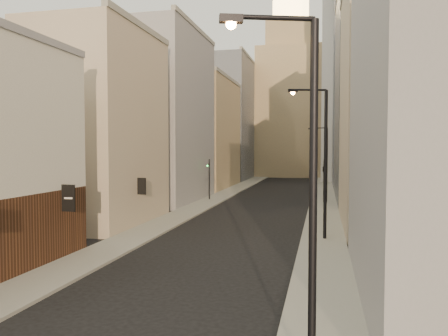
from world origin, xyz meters
TOP-DOWN VIEW (x-y plane):
  - sidewalk_left at (-6.50, 55.00)m, footprint 3.00×140.00m
  - sidewalk_right at (6.50, 55.00)m, footprint 3.00×140.00m
  - left_bldg_beige at (-12.00, 26.00)m, footprint 8.00×12.00m
  - left_bldg_grey at (-12.00, 42.00)m, footprint 8.00×16.00m
  - left_bldg_tan at (-12.00, 60.00)m, footprint 8.00×18.00m
  - left_bldg_wingrid at (-12.00, 80.00)m, footprint 8.00×20.00m
  - right_bldg_beige at (12.00, 30.00)m, footprint 8.00×16.00m
  - right_bldg_wingrid at (12.00, 50.00)m, footprint 8.00×20.00m
  - highrise at (18.00, 78.00)m, footprint 21.00×23.00m
  - clock_tower at (-1.00, 92.00)m, footprint 14.00×14.00m
  - white_tower at (10.00, 78.00)m, footprint 8.00×8.00m
  - streetlamp_near at (5.96, 3.92)m, footprint 2.47×0.99m
  - streetlamp_mid at (6.34, 22.99)m, footprint 2.65×0.94m
  - streetlamp_far at (6.62, 43.52)m, footprint 2.20×0.87m
  - traffic_light_left at (-6.95, 43.28)m, footprint 0.57×0.49m
  - traffic_light_right at (6.56, 43.71)m, footprint 0.73×0.73m

SIDE VIEW (x-z plane):
  - sidewalk_left at x=-6.50m, z-range 0.00..0.15m
  - sidewalk_right at x=6.50m, z-range 0.00..0.15m
  - traffic_light_left at x=-6.95m, z-range 0.93..5.93m
  - traffic_light_right at x=6.56m, z-range 1.29..6.29m
  - streetlamp_far at x=6.62m, z-range 0.62..9.31m
  - streetlamp_near at x=5.96m, z-range 0.69..10.43m
  - streetlamp_mid at x=6.34m, z-range 0.74..11.11m
  - left_bldg_beige at x=-12.00m, z-range 0.00..16.00m
  - left_bldg_tan at x=-12.00m, z-range 0.00..17.00m
  - left_bldg_grey at x=-12.00m, z-range 0.00..20.00m
  - right_bldg_beige at x=12.00m, z-range 0.00..20.00m
  - left_bldg_wingrid at x=-12.00m, z-range 0.00..24.00m
  - right_bldg_wingrid at x=12.00m, z-range 0.00..26.00m
  - clock_tower at x=-1.00m, z-range -4.82..40.08m
  - white_tower at x=10.00m, z-range -2.14..39.36m
  - highrise at x=18.00m, z-range 0.06..51.26m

